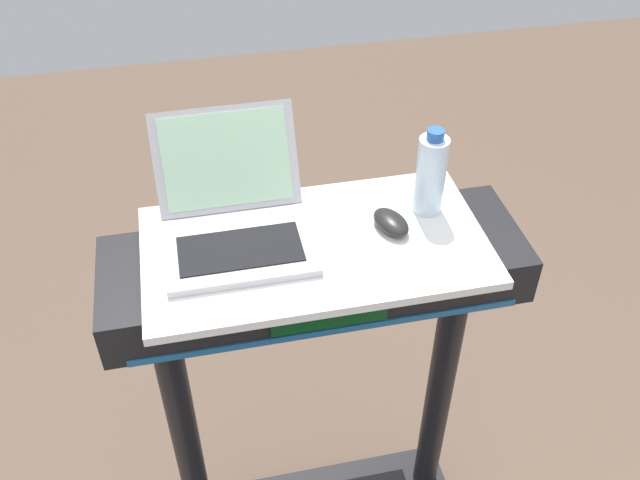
% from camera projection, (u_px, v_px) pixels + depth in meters
% --- Properties ---
extents(desk_board, '(0.71, 0.39, 0.02)m').
position_uv_depth(desk_board, '(315.00, 247.00, 1.48)').
color(desk_board, white).
rests_on(desk_board, treadmill_base).
extents(laptop, '(0.30, 0.33, 0.22)m').
position_uv_depth(laptop, '(235.00, 218.00, 1.47)').
color(laptop, '#B7B7BC').
rests_on(laptop, desk_board).
extents(computer_mouse, '(0.09, 0.11, 0.03)m').
position_uv_depth(computer_mouse, '(391.00, 222.00, 1.50)').
color(computer_mouse, black).
rests_on(computer_mouse, desk_board).
extents(water_bottle, '(0.06, 0.06, 0.20)m').
position_uv_depth(water_bottle, '(431.00, 174.00, 1.50)').
color(water_bottle, silver).
rests_on(water_bottle, desk_board).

